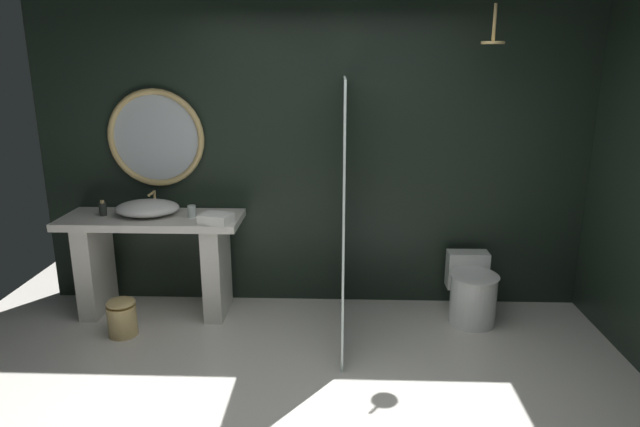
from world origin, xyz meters
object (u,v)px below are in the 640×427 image
(rain_shower_head, at_px, (493,39))
(folded_hand_towel, at_px, (216,218))
(toilet, at_px, (472,292))
(tumbler_cup, at_px, (192,211))
(vessel_sink, at_px, (147,208))
(waste_bin, at_px, (122,317))
(soap_dispenser, at_px, (103,209))
(round_wall_mirror, at_px, (156,138))

(rain_shower_head, distance_m, folded_hand_towel, 2.49)
(rain_shower_head, height_order, toilet, rain_shower_head)
(tumbler_cup, distance_m, rain_shower_head, 2.69)
(vessel_sink, height_order, rain_shower_head, rain_shower_head)
(tumbler_cup, height_order, folded_hand_towel, tumbler_cup)
(waste_bin, bearing_deg, vessel_sink, 77.19)
(waste_bin, bearing_deg, soap_dispenser, 120.26)
(soap_dispenser, height_order, toilet, soap_dispenser)
(toilet, bearing_deg, folded_hand_towel, -176.85)
(toilet, bearing_deg, waste_bin, -172.43)
(rain_shower_head, bearing_deg, folded_hand_towel, -178.17)
(vessel_sink, xyz_separation_m, waste_bin, (-0.11, -0.47, -0.76))
(round_wall_mirror, distance_m, toilet, 2.95)
(vessel_sink, height_order, soap_dispenser, vessel_sink)
(vessel_sink, distance_m, soap_dispenser, 0.37)
(soap_dispenser, xyz_separation_m, round_wall_mirror, (0.41, 0.26, 0.56))
(tumbler_cup, distance_m, round_wall_mirror, 0.72)
(vessel_sink, distance_m, rain_shower_head, 3.02)
(vessel_sink, bearing_deg, toilet, -2.05)
(vessel_sink, height_order, waste_bin, vessel_sink)
(waste_bin, height_order, folded_hand_towel, folded_hand_towel)
(folded_hand_towel, bearing_deg, round_wall_mirror, 142.49)
(toilet, height_order, waste_bin, toilet)
(soap_dispenser, distance_m, toilet, 3.14)
(tumbler_cup, bearing_deg, folded_hand_towel, -34.75)
(tumbler_cup, distance_m, waste_bin, 0.99)
(soap_dispenser, height_order, rain_shower_head, rain_shower_head)
(tumbler_cup, xyz_separation_m, toilet, (2.32, -0.05, -0.65))
(folded_hand_towel, bearing_deg, toilet, 3.15)
(soap_dispenser, relative_size, round_wall_mirror, 0.16)
(vessel_sink, bearing_deg, tumbler_cup, -7.10)
(soap_dispenser, bearing_deg, folded_hand_towel, -10.87)
(tumbler_cup, bearing_deg, round_wall_mirror, 140.72)
(round_wall_mirror, bearing_deg, waste_bin, -101.69)
(vessel_sink, distance_m, waste_bin, 0.90)
(soap_dispenser, height_order, round_wall_mirror, round_wall_mirror)
(rain_shower_head, relative_size, toilet, 0.49)
(vessel_sink, height_order, toilet, vessel_sink)
(folded_hand_towel, bearing_deg, waste_bin, -160.42)
(round_wall_mirror, distance_m, waste_bin, 1.50)
(round_wall_mirror, bearing_deg, tumbler_cup, -39.28)
(round_wall_mirror, xyz_separation_m, waste_bin, (-0.15, -0.71, -1.31))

